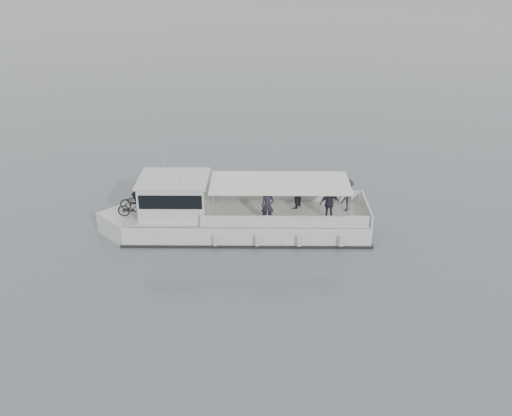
% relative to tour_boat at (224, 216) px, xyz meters
% --- Properties ---
extents(ground, '(1400.00, 1400.00, 0.00)m').
position_rel_tour_boat_xyz_m(ground, '(4.21, 0.69, -1.03)').
color(ground, '#525D61').
rests_on(ground, ground).
extents(tour_boat, '(14.74, 7.73, 6.27)m').
position_rel_tour_boat_xyz_m(tour_boat, '(0.00, 0.00, 0.00)').
color(tour_boat, white).
rests_on(tour_boat, ground).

